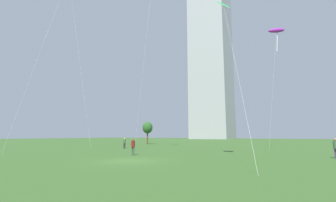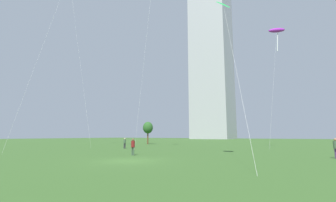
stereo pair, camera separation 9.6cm
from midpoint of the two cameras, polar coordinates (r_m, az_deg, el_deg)
The scene contains 8 objects.
ground at distance 18.94m, azimuth -9.46°, elevation -14.37°, with size 280.00×280.00×0.00m, color #335623.
person_standing_0 at distance 23.94m, azimuth -8.52°, elevation -10.84°, with size 0.37×0.37×1.65m.
person_standing_1 at distance 25.09m, azimuth 36.14°, elevation -9.11°, with size 0.39×0.39×1.73m.
person_standing_2 at distance 36.62m, azimuth -10.56°, elevation -9.99°, with size 0.35×0.35×1.59m.
kite_flying_0 at distance 23.86m, azimuth 13.65°, elevation 22.08°, with size 4.59×8.25×14.68m.
kite_flying_1 at distance 42.86m, azimuth 25.28°, elevation 15.42°, with size 2.86×5.43×19.25m.
park_tree_0 at distance 53.93m, azimuth -4.93°, elevation -6.61°, with size 2.31×2.31×5.10m.
distant_highrise_0 at distance 145.63m, azimuth 10.70°, elevation 11.84°, with size 21.18×22.13×104.38m, color #A8A8AD.
Camera 2 is at (12.56, -14.06, 1.98)m, focal length 24.72 mm.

